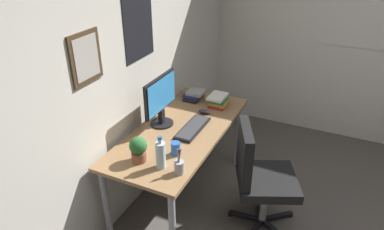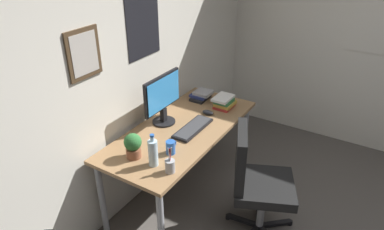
% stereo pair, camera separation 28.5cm
% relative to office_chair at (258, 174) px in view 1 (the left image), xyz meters
% --- Properties ---
extents(wall_back, '(4.40, 0.10, 2.60)m').
position_rel_office_chair_xyz_m(wall_back, '(-0.24, 1.12, 0.77)').
color(wall_back, silver).
rests_on(wall_back, ground_plane).
extents(desk, '(1.56, 0.69, 0.76)m').
position_rel_office_chair_xyz_m(desk, '(0.04, 0.70, 0.14)').
color(desk, '#936D47').
rests_on(desk, ground_plane).
extents(office_chair, '(0.61, 0.61, 0.95)m').
position_rel_office_chair_xyz_m(office_chair, '(0.00, 0.00, 0.00)').
color(office_chair, black).
rests_on(office_chair, ground_plane).
extents(monitor, '(0.46, 0.20, 0.43)m').
position_rel_office_chair_xyz_m(monitor, '(0.03, 0.89, 0.47)').
color(monitor, black).
rests_on(monitor, desk).
extents(keyboard, '(0.43, 0.15, 0.03)m').
position_rel_office_chair_xyz_m(keyboard, '(0.06, 0.60, 0.24)').
color(keyboard, black).
rests_on(keyboard, desk).
extents(computer_mouse, '(0.06, 0.11, 0.04)m').
position_rel_office_chair_xyz_m(computer_mouse, '(0.36, 0.63, 0.25)').
color(computer_mouse, black).
rests_on(computer_mouse, desk).
extents(water_bottle, '(0.07, 0.07, 0.25)m').
position_rel_office_chair_xyz_m(water_bottle, '(-0.51, 0.58, 0.33)').
color(water_bottle, silver).
rests_on(water_bottle, desk).
extents(coffee_mug_near, '(0.11, 0.07, 0.10)m').
position_rel_office_chair_xyz_m(coffee_mug_near, '(-0.32, 0.56, 0.28)').
color(coffee_mug_near, '#2659B2').
rests_on(coffee_mug_near, desk).
extents(potted_plant, '(0.13, 0.13, 0.20)m').
position_rel_office_chair_xyz_m(potted_plant, '(-0.51, 0.77, 0.33)').
color(potted_plant, brown).
rests_on(potted_plant, desk).
extents(pen_cup, '(0.07, 0.07, 0.20)m').
position_rel_office_chair_xyz_m(pen_cup, '(-0.51, 0.44, 0.28)').
color(pen_cup, '#9EA0A5').
rests_on(pen_cup, desk).
extents(book_stack_left, '(0.21, 0.19, 0.08)m').
position_rel_office_chair_xyz_m(book_stack_left, '(0.61, 0.84, 0.27)').
color(book_stack_left, black).
rests_on(book_stack_left, desk).
extents(book_stack_right, '(0.21, 0.17, 0.11)m').
position_rel_office_chair_xyz_m(book_stack_right, '(0.56, 0.57, 0.28)').
color(book_stack_right, '#B22D28').
rests_on(book_stack_right, desk).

